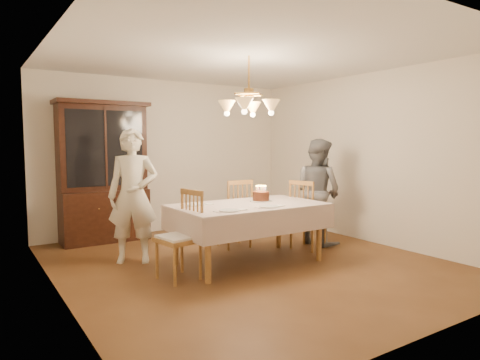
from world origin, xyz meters
TOP-DOWN VIEW (x-y plane):
  - ground at (0.00, 0.00)m, footprint 5.00×5.00m
  - room_shell at (0.00, 0.00)m, footprint 5.00×5.00m
  - dining_table at (0.00, 0.00)m, footprint 1.90×1.10m
  - china_hutch at (-1.19, 2.25)m, footprint 1.38×0.54m
  - chair_far_side at (0.30, 0.81)m, footprint 0.47×0.45m
  - chair_left_end at (-1.02, -0.11)m, footprint 0.49×0.50m
  - chair_right_end at (1.13, 0.14)m, footprint 0.52×0.53m
  - elderly_woman at (-1.21, 0.84)m, footprint 0.75×0.66m
  - adult_in_grey at (1.48, 0.31)m, footprint 0.69×0.84m
  - birthday_cake at (0.27, 0.11)m, footprint 0.30×0.30m
  - place_setting_near_left at (-0.49, -0.35)m, footprint 0.38×0.24m
  - place_setting_near_right at (0.07, -0.35)m, footprint 0.38×0.23m
  - place_setting_far_left at (-0.60, 0.26)m, footprint 0.41×0.27m
  - chandelier at (-0.00, -0.00)m, footprint 0.62×0.62m

SIDE VIEW (x-z plane):
  - ground at x=0.00m, z-range 0.00..0.00m
  - chair_far_side at x=0.30m, z-range -0.06..0.94m
  - chair_right_end at x=1.13m, z-range -0.06..0.94m
  - chair_left_end at x=-1.02m, z-range -0.05..0.95m
  - dining_table at x=0.00m, z-range 0.30..1.06m
  - place_setting_near_right at x=0.07m, z-range 0.76..0.77m
  - place_setting_near_left at x=-0.49m, z-range 0.76..0.77m
  - place_setting_far_left at x=-0.60m, z-range 0.76..0.77m
  - adult_in_grey at x=1.48m, z-range 0.00..1.59m
  - birthday_cake at x=0.27m, z-range 0.71..0.93m
  - elderly_woman at x=-1.21m, z-range 0.00..1.72m
  - china_hutch at x=-1.19m, z-range -0.04..2.12m
  - room_shell at x=0.00m, z-range -0.92..4.08m
  - chandelier at x=0.00m, z-range 1.61..2.34m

